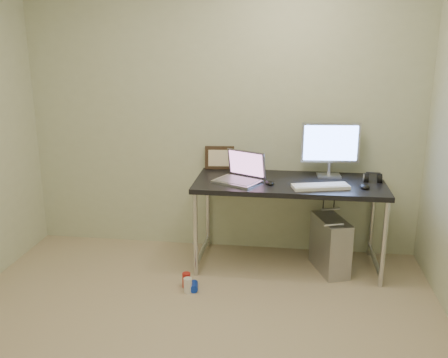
% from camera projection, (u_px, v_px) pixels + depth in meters
% --- Properties ---
extents(floor, '(3.50, 3.50, 0.00)m').
position_uv_depth(floor, '(183.00, 358.00, 3.06)').
color(floor, tan).
rests_on(floor, ground).
extents(wall_back, '(3.50, 0.02, 2.50)m').
position_uv_depth(wall_back, '(222.00, 113.00, 4.38)').
color(wall_back, beige).
rests_on(wall_back, ground).
extents(desk, '(1.56, 0.68, 0.75)m').
position_uv_depth(desk, '(289.00, 191.00, 4.14)').
color(desk, black).
rests_on(desk, ground).
extents(tower_computer, '(0.33, 0.48, 0.49)m').
position_uv_depth(tower_computer, '(330.00, 244.00, 4.16)').
color(tower_computer, '#AEADB2').
rests_on(tower_computer, ground).
extents(cable_a, '(0.01, 0.16, 0.69)m').
position_uv_depth(cable_a, '(323.00, 211.00, 4.45)').
color(cable_a, black).
rests_on(cable_a, ground).
extents(cable_b, '(0.02, 0.11, 0.71)m').
position_uv_depth(cable_b, '(333.00, 214.00, 4.43)').
color(cable_b, black).
rests_on(cable_b, ground).
extents(can_red, '(0.09, 0.09, 0.12)m').
position_uv_depth(can_red, '(186.00, 280.00, 3.92)').
color(can_red, '#B31E1A').
rests_on(can_red, ground).
extents(can_white, '(0.08, 0.08, 0.12)m').
position_uv_depth(can_white, '(188.00, 285.00, 3.83)').
color(can_white, white).
rests_on(can_white, ground).
extents(can_blue, '(0.08, 0.12, 0.06)m').
position_uv_depth(can_blue, '(194.00, 286.00, 3.88)').
color(can_blue, '#1235C7').
rests_on(can_blue, ground).
extents(laptop, '(0.45, 0.42, 0.25)m').
position_uv_depth(laptop, '(241.00, 174.00, 4.11)').
color(laptop, silver).
rests_on(laptop, desk).
extents(monitor, '(0.49, 0.16, 0.46)m').
position_uv_depth(monitor, '(330.00, 145.00, 4.20)').
color(monitor, silver).
rests_on(monitor, desk).
extents(keyboard, '(0.47, 0.25, 0.03)m').
position_uv_depth(keyboard, '(321.00, 187.00, 3.93)').
color(keyboard, white).
rests_on(keyboard, desk).
extents(mouse_right, '(0.08, 0.12, 0.04)m').
position_uv_depth(mouse_right, '(365.00, 185.00, 3.93)').
color(mouse_right, black).
rests_on(mouse_right, desk).
extents(mouse_left, '(0.09, 0.12, 0.04)m').
position_uv_depth(mouse_left, '(270.00, 182.00, 4.04)').
color(mouse_left, black).
rests_on(mouse_left, desk).
extents(headphones, '(0.15, 0.09, 0.10)m').
position_uv_depth(headphones, '(373.00, 178.00, 4.10)').
color(headphones, black).
rests_on(headphones, desk).
extents(picture_frame, '(0.27, 0.10, 0.21)m').
position_uv_depth(picture_frame, '(220.00, 158.00, 4.47)').
color(picture_frame, black).
rests_on(picture_frame, desk).
extents(webcam, '(0.05, 0.04, 0.13)m').
position_uv_depth(webcam, '(247.00, 162.00, 4.36)').
color(webcam, silver).
rests_on(webcam, desk).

